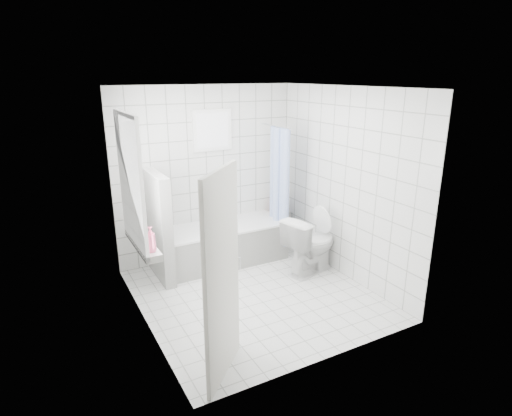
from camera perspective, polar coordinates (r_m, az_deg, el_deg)
ground at (r=5.67m, az=-0.24°, el=-11.44°), size 3.00×3.00×0.00m
ceiling at (r=4.96m, az=-0.28°, el=15.83°), size 3.00×3.00×0.00m
wall_back at (r=6.48m, az=-6.58°, el=4.53°), size 2.80×0.02×2.60m
wall_front at (r=3.98m, az=10.07°, el=-4.09°), size 2.80×0.02×2.60m
wall_left at (r=4.70m, az=-15.46°, el=-1.08°), size 0.02×3.00×2.60m
wall_right at (r=5.94m, az=11.74°, el=3.06°), size 0.02×3.00×2.60m
window_left at (r=4.91m, az=-16.07°, el=3.32°), size 0.01×0.90×1.40m
window_back at (r=6.37m, az=-5.78°, el=10.26°), size 0.50×0.01×0.50m
window_sill at (r=5.14m, az=-14.89°, el=-4.63°), size 0.18×1.02×0.08m
door at (r=3.88m, az=-4.55°, el=-9.34°), size 0.59×0.60×2.00m
bathtub at (r=6.49m, az=-4.29°, el=-4.74°), size 1.84×0.77×0.58m
partition_wall at (r=5.98m, az=-12.84°, el=-2.44°), size 0.15×0.85×1.50m
tiled_ledge at (r=7.18m, az=2.79°, el=-2.61°), size 0.40×0.24×0.55m
toilet at (r=6.15m, az=7.32°, el=-4.81°), size 0.92×0.66×0.85m
curtain_rod at (r=6.43m, az=2.59°, el=10.85°), size 0.02×0.80×0.02m
shower_curtain at (r=6.49m, az=3.07°, el=2.81°), size 0.14×0.48×1.78m
tub_faucet at (r=6.63m, az=-4.81°, el=0.86°), size 0.18×0.06×0.06m
sill_bottles at (r=5.03m, az=-14.77°, el=-2.96°), size 0.15×0.79×0.30m
ledge_bottles at (r=7.05m, az=2.69°, el=0.36°), size 0.15×0.17×0.26m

